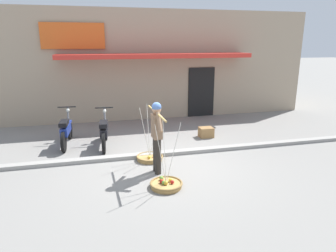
{
  "coord_description": "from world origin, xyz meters",
  "views": [
    {
      "loc": [
        -1.59,
        -6.92,
        3.0
      ],
      "look_at": [
        0.29,
        0.6,
        0.85
      ],
      "focal_mm": 32.56,
      "sensor_mm": 36.0,
      "label": 1
    }
  ],
  "objects_px": {
    "fruit_basket_right_side": "(150,157)",
    "motorcycle_nearest_shop": "(66,131)",
    "fruit_basket_left_side": "(166,184)",
    "motorcycle_second_in_row": "(104,132)",
    "fruit_vendor": "(157,133)",
    "wooden_crate": "(206,132)"
  },
  "relations": [
    {
      "from": "fruit_basket_right_side",
      "to": "motorcycle_nearest_shop",
      "type": "height_order",
      "value": "fruit_basket_right_side"
    },
    {
      "from": "fruit_vendor",
      "to": "fruit_basket_right_side",
      "type": "relative_size",
      "value": 1.17
    },
    {
      "from": "fruit_basket_left_side",
      "to": "motorcycle_nearest_shop",
      "type": "relative_size",
      "value": 0.8
    },
    {
      "from": "fruit_basket_right_side",
      "to": "motorcycle_second_in_row",
      "type": "height_order",
      "value": "fruit_basket_right_side"
    },
    {
      "from": "fruit_basket_left_side",
      "to": "wooden_crate",
      "type": "xyz_separation_m",
      "value": [
        2.1,
        3.14,
        0.09
      ]
    },
    {
      "from": "fruit_vendor",
      "to": "fruit_basket_right_side",
      "type": "height_order",
      "value": "fruit_vendor"
    },
    {
      "from": "motorcycle_second_in_row",
      "to": "wooden_crate",
      "type": "relative_size",
      "value": 4.14
    },
    {
      "from": "fruit_basket_left_side",
      "to": "motorcycle_nearest_shop",
      "type": "xyz_separation_m",
      "value": [
        -2.23,
        3.39,
        0.38
      ]
    },
    {
      "from": "fruit_vendor",
      "to": "fruit_basket_right_side",
      "type": "xyz_separation_m",
      "value": [
        -0.02,
        0.81,
        -0.91
      ]
    },
    {
      "from": "motorcycle_second_in_row",
      "to": "fruit_basket_left_side",
      "type": "bearing_deg",
      "value": -69.35
    },
    {
      "from": "wooden_crate",
      "to": "motorcycle_nearest_shop",
      "type": "bearing_deg",
      "value": 176.76
    },
    {
      "from": "fruit_vendor",
      "to": "fruit_basket_right_side",
      "type": "distance_m",
      "value": 1.21
    },
    {
      "from": "motorcycle_second_in_row",
      "to": "fruit_vendor",
      "type": "bearing_deg",
      "value": -63.23
    },
    {
      "from": "fruit_basket_left_side",
      "to": "motorcycle_nearest_shop",
      "type": "bearing_deg",
      "value": 123.37
    },
    {
      "from": "fruit_vendor",
      "to": "motorcycle_nearest_shop",
      "type": "height_order",
      "value": "fruit_vendor"
    },
    {
      "from": "fruit_vendor",
      "to": "fruit_basket_left_side",
      "type": "distance_m",
      "value": 1.21
    },
    {
      "from": "fruit_basket_left_side",
      "to": "wooden_crate",
      "type": "bearing_deg",
      "value": 56.2
    },
    {
      "from": "motorcycle_nearest_shop",
      "to": "wooden_crate",
      "type": "relative_size",
      "value": 4.14
    },
    {
      "from": "fruit_basket_right_side",
      "to": "motorcycle_nearest_shop",
      "type": "distance_m",
      "value": 2.84
    },
    {
      "from": "fruit_basket_left_side",
      "to": "motorcycle_second_in_row",
      "type": "relative_size",
      "value": 0.8
    },
    {
      "from": "fruit_vendor",
      "to": "fruit_basket_right_side",
      "type": "bearing_deg",
      "value": 91.6
    },
    {
      "from": "fruit_vendor",
      "to": "motorcycle_second_in_row",
      "type": "distance_m",
      "value": 2.52
    }
  ]
}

